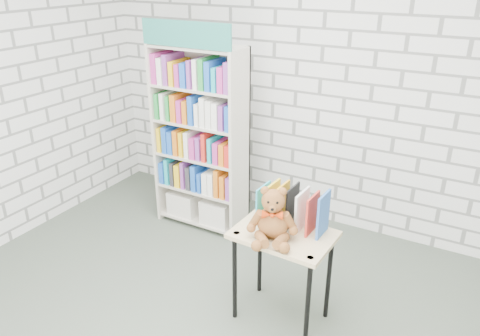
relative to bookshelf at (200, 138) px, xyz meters
The scene contains 5 objects.
room_shell 1.85m from the bookshelf, 56.95° to the right, with size 4.52×4.02×2.81m.
bookshelf is the anchor object (origin of this frame).
display_table 1.52m from the bookshelf, 34.92° to the right, with size 0.68×0.49×0.71m.
table_books 1.44m from the bookshelf, 31.35° to the right, with size 0.47×0.22×0.27m.
teddy_bear 1.53m from the bookshelf, 38.82° to the right, with size 0.33×0.32×0.36m.
Camera 1 is at (1.39, -1.97, 2.36)m, focal length 35.00 mm.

